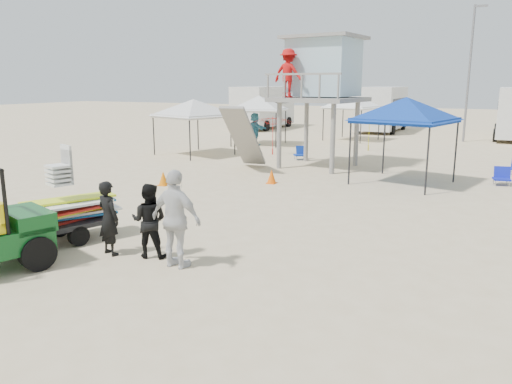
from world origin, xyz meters
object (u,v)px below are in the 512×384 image
at_px(surf_trailer, 66,207).
at_px(canopy_blue, 406,101).
at_px(lifeguard_tower, 319,73).
at_px(man_left, 109,218).

distance_m(surf_trailer, canopy_blue, 11.83).
distance_m(surf_trailer, lifeguard_tower, 12.91).
bearing_deg(lifeguard_tower, surf_trailer, -97.56).
bearing_deg(canopy_blue, lifeguard_tower, 150.89).
xyz_separation_m(surf_trailer, canopy_blue, (5.64, 10.18, 2.12)).
bearing_deg(lifeguard_tower, canopy_blue, -29.11).
bearing_deg(lifeguard_tower, man_left, -90.59).
relative_size(surf_trailer, canopy_blue, 0.66).
xyz_separation_m(man_left, lifeguard_tower, (0.13, 12.70, 3.17)).
xyz_separation_m(lifeguard_tower, canopy_blue, (3.99, -2.22, -1.05)).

